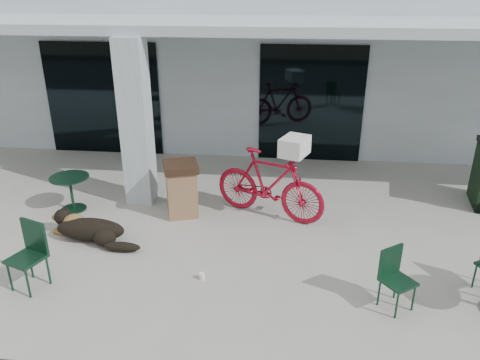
# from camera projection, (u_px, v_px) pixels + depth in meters

# --- Properties ---
(ground) EXTENTS (80.00, 80.00, 0.00)m
(ground) POSITION_uv_depth(u_px,v_px,m) (195.00, 270.00, 6.99)
(ground) COLOR #A2A098
(ground) RESTS_ON ground
(building) EXTENTS (22.00, 7.00, 4.50)m
(building) POSITION_uv_depth(u_px,v_px,m) (248.00, 44.00, 13.88)
(building) COLOR silver
(building) RESTS_ON ground
(storefront_glass_left) EXTENTS (2.80, 0.06, 2.70)m
(storefront_glass_left) POSITION_uv_depth(u_px,v_px,m) (103.00, 99.00, 11.33)
(storefront_glass_left) COLOR black
(storefront_glass_left) RESTS_ON ground
(storefront_glass_right) EXTENTS (2.40, 0.06, 2.70)m
(storefront_glass_right) POSITION_uv_depth(u_px,v_px,m) (311.00, 104.00, 10.84)
(storefront_glass_right) COLOR black
(storefront_glass_right) RESTS_ON ground
(column) EXTENTS (0.50, 0.50, 3.12)m
(column) POSITION_uv_depth(u_px,v_px,m) (136.00, 124.00, 8.63)
(column) COLOR silver
(column) RESTS_ON ground
(overhang) EXTENTS (22.00, 2.80, 0.18)m
(overhang) POSITION_uv_depth(u_px,v_px,m) (225.00, 25.00, 9.02)
(overhang) COLOR silver
(overhang) RESTS_ON column
(bicycle) EXTENTS (2.17, 1.35, 1.26)m
(bicycle) POSITION_uv_depth(u_px,v_px,m) (269.00, 184.00, 8.38)
(bicycle) COLOR maroon
(bicycle) RESTS_ON ground
(laundry_basket) EXTENTS (0.57, 0.64, 0.32)m
(laundry_basket) POSITION_uv_depth(u_px,v_px,m) (295.00, 146.00, 7.88)
(laundry_basket) COLOR white
(laundry_basket) RESTS_ON bicycle
(dog) EXTENTS (1.41, 0.84, 0.44)m
(dog) POSITION_uv_depth(u_px,v_px,m) (90.00, 228.00, 7.73)
(dog) COLOR black
(dog) RESTS_ON ground
(cup_near_dog) EXTENTS (0.11, 0.11, 0.10)m
(cup_near_dog) POSITION_uv_depth(u_px,v_px,m) (202.00, 276.00, 6.77)
(cup_near_dog) COLOR white
(cup_near_dog) RESTS_ON ground
(cafe_table_near) EXTENTS (0.72, 0.72, 0.67)m
(cafe_table_near) POSITION_uv_depth(u_px,v_px,m) (72.00, 193.00, 8.73)
(cafe_table_near) COLOR #123623
(cafe_table_near) RESTS_ON ground
(cafe_chair_near) EXTENTS (0.58, 0.60, 0.97)m
(cafe_chair_near) POSITION_uv_depth(u_px,v_px,m) (26.00, 258.00, 6.43)
(cafe_chair_near) COLOR #123623
(cafe_chair_near) RESTS_ON ground
(cafe_chair_far_a) EXTENTS (0.55, 0.56, 0.84)m
(cafe_chair_far_a) POSITION_uv_depth(u_px,v_px,m) (398.00, 281.00, 6.04)
(cafe_chair_far_a) COLOR #123623
(cafe_chair_far_a) RESTS_ON ground
(trash_receptacle) EXTENTS (0.75, 0.75, 1.01)m
(trash_receptacle) POSITION_uv_depth(u_px,v_px,m) (182.00, 189.00, 8.50)
(trash_receptacle) COLOR brown
(trash_receptacle) RESTS_ON ground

